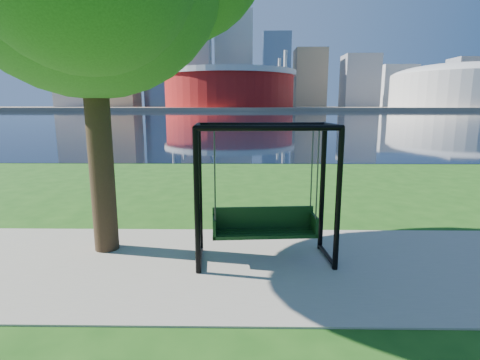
{
  "coord_description": "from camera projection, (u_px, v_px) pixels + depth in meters",
  "views": [
    {
      "loc": [
        0.24,
        -7.04,
        2.94
      ],
      "look_at": [
        0.13,
        0.0,
        1.54
      ],
      "focal_mm": 28.0,
      "sensor_mm": 36.0,
      "label": 1
    }
  ],
  "objects": [
    {
      "name": "ground",
      "position": [
        233.0,
        255.0,
        7.48
      ],
      "size": [
        900.0,
        900.0,
        0.0
      ],
      "primitive_type": "plane",
      "color": "#1E5114",
      "rests_on": "ground"
    },
    {
      "name": "arena",
      "position": [
        462.0,
        85.0,
        232.9
      ],
      "size": [
        84.0,
        84.0,
        26.56
      ],
      "color": "beige",
      "rests_on": "far_bank"
    },
    {
      "name": "stadium",
      "position": [
        229.0,
        87.0,
        235.31
      ],
      "size": [
        83.0,
        83.0,
        32.0
      ],
      "color": "maroon",
      "rests_on": "far_bank"
    },
    {
      "name": "path",
      "position": [
        232.0,
        265.0,
        6.99
      ],
      "size": [
        120.0,
        4.0,
        0.03
      ],
      "primitive_type": "cube",
      "color": "#9E937F",
      "rests_on": "ground"
    },
    {
      "name": "river",
      "position": [
        245.0,
        116.0,
        107.51
      ],
      "size": [
        900.0,
        180.0,
        0.02
      ],
      "primitive_type": "cube",
      "color": "black",
      "rests_on": "ground"
    },
    {
      "name": "far_bank",
      "position": [
        245.0,
        108.0,
        307.37
      ],
      "size": [
        900.0,
        228.0,
        2.0
      ],
      "primitive_type": "cube",
      "color": "#937F60",
      "rests_on": "ground"
    },
    {
      "name": "skyline",
      "position": [
        240.0,
        66.0,
        313.76
      ],
      "size": [
        392.0,
        66.0,
        96.5
      ],
      "color": "gray",
      "rests_on": "far_bank"
    },
    {
      "name": "swing",
      "position": [
        265.0,
        197.0,
        6.99
      ],
      "size": [
        2.64,
        1.3,
        2.63
      ],
      "rotation": [
        0.0,
        0.0,
        0.08
      ],
      "color": "black",
      "rests_on": "ground"
    }
  ]
}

